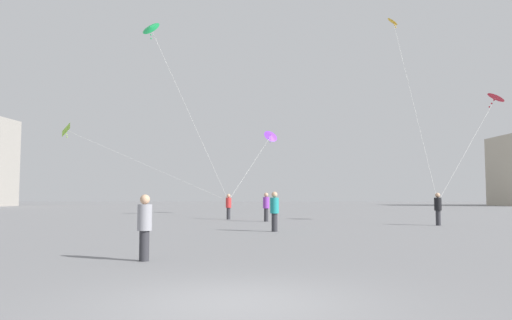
# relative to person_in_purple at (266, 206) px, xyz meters

# --- Properties ---
(ground_plane) EXTENTS (300.00, 300.00, 0.00)m
(ground_plane) POSITION_rel_person_in_purple_xyz_m (-0.56, -24.52, -1.02)
(ground_plane) COLOR slate
(person_in_purple) EXTENTS (0.41, 0.41, 1.86)m
(person_in_purple) POSITION_rel_person_in_purple_xyz_m (0.00, 0.00, 0.00)
(person_in_purple) COLOR #2D2D33
(person_in_purple) RESTS_ON ground_plane
(person_in_red) EXTENTS (0.39, 0.39, 1.80)m
(person_in_red) POSITION_rel_person_in_purple_xyz_m (-2.66, 2.87, -0.03)
(person_in_red) COLOR #2D2D33
(person_in_red) RESTS_ON ground_plane
(person_in_teal) EXTENTS (0.40, 0.40, 1.84)m
(person_in_teal) POSITION_rel_person_in_purple_xyz_m (0.36, -9.18, -0.01)
(person_in_teal) COLOR #2D2D33
(person_in_teal) RESTS_ON ground_plane
(person_in_black) EXTENTS (0.40, 0.40, 1.83)m
(person_in_black) POSITION_rel_person_in_purple_xyz_m (9.63, -4.18, -0.02)
(person_in_black) COLOR #2D2D33
(person_in_black) RESTS_ON ground_plane
(person_in_grey) EXTENTS (0.36, 0.36, 1.67)m
(person_in_grey) POSITION_rel_person_in_purple_xyz_m (-3.12, -19.69, -0.10)
(person_in_grey) COLOR #2D2D33
(person_in_grey) RESTS_ON ground_plane
(kite_amber_diamond) EXTENTS (1.02, 9.55, 14.00)m
(kite_amber_diamond) POSITION_rel_person_in_purple_xyz_m (9.73, 4.62, 13.65)
(kite_amber_diamond) COLOR yellow
(kite_emerald_diamond) EXTENTS (6.02, 2.95, 12.38)m
(kite_emerald_diamond) POSITION_rel_person_in_purple_xyz_m (-7.84, 0.66, 12.03)
(kite_emerald_diamond) COLOR green
(kite_lime_delta) EXTENTS (14.45, 5.62, 6.25)m
(kite_lime_delta) POSITION_rel_person_in_purple_xyz_m (-16.15, 7.63, 5.93)
(kite_lime_delta) COLOR #8CD12D
(kite_crimson_diamond) EXTENTS (5.28, 3.18, 6.85)m
(kite_crimson_diamond) POSITION_rel_person_in_purple_xyz_m (14.27, -1.66, 6.74)
(kite_crimson_diamond) COLOR red
(kite_violet_diamond) EXTENTS (3.94, 10.73, 6.46)m
(kite_violet_diamond) POSITION_rel_person_in_purple_xyz_m (0.47, 12.82, 6.13)
(kite_violet_diamond) COLOR purple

